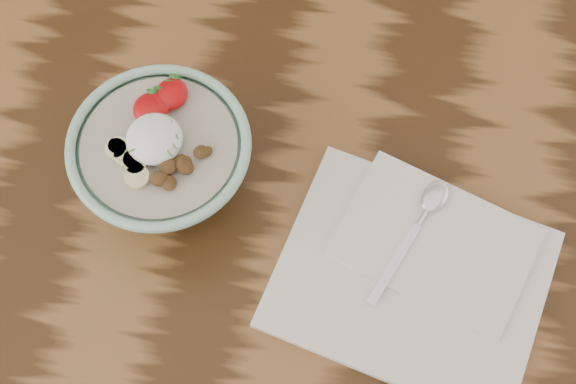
# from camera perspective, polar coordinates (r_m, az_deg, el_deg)

# --- Properties ---
(table) EXTENTS (1.60, 0.90, 0.75)m
(table) POSITION_cam_1_polar(r_m,az_deg,el_deg) (0.97, -5.01, -6.85)
(table) COLOR #361E0D
(table) RESTS_ON ground
(breakfast_bowl) EXTENTS (0.19, 0.19, 0.13)m
(breakfast_bowl) POSITION_cam_1_polar(r_m,az_deg,el_deg) (0.86, -8.83, 2.22)
(breakfast_bowl) COLOR #90C1A9
(breakfast_bowl) RESTS_ON table
(napkin) EXTENTS (0.32, 0.28, 0.02)m
(napkin) POSITION_cam_1_polar(r_m,az_deg,el_deg) (0.88, 9.09, -5.59)
(napkin) COLOR silver
(napkin) RESTS_ON table
(spoon) EXTENTS (0.08, 0.16, 0.01)m
(spoon) POSITION_cam_1_polar(r_m,az_deg,el_deg) (0.89, 9.71, -1.47)
(spoon) COLOR silver
(spoon) RESTS_ON napkin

